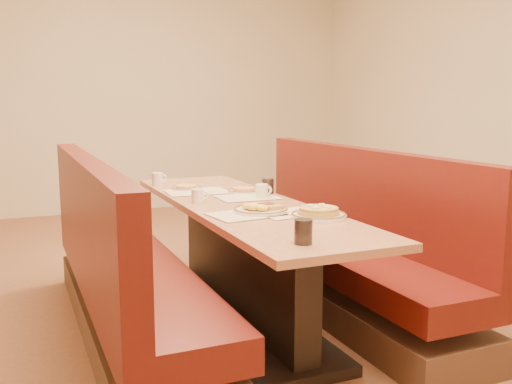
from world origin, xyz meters
name	(u,v)px	position (x,y,z in m)	size (l,w,h in m)	color
ground	(241,320)	(0.00, 0.00, 0.00)	(8.00, 8.00, 0.00)	#9E6647
room_envelope	(240,1)	(0.00, 0.00, 1.93)	(6.04, 8.04, 2.82)	beige
diner_table	(241,262)	(0.00, 0.00, 0.37)	(0.70, 2.50, 0.75)	black
booth_left	(121,279)	(-0.73, 0.00, 0.36)	(0.55, 2.50, 1.05)	#4C3326
booth_right	(343,252)	(0.73, 0.00, 0.36)	(0.55, 2.50, 1.05)	#4C3326
placemat_near_left	(246,214)	(-0.11, -0.37, 0.75)	(0.38, 0.28, 0.00)	beige
placemat_near_right	(290,213)	(0.12, -0.43, 0.75)	(0.34, 0.26, 0.00)	beige
placemat_far_left	(197,192)	(-0.12, 0.49, 0.75)	(0.41, 0.31, 0.00)	beige
placemat_far_right	(248,197)	(0.11, 0.15, 0.75)	(0.38, 0.28, 0.00)	beige
pancake_plate	(319,213)	(0.21, -0.59, 0.77)	(0.30, 0.30, 0.07)	white
eggs_plate	(260,209)	(-0.02, -0.34, 0.77)	(0.31, 0.31, 0.06)	white
extra_plate_mid	(243,190)	(0.16, 0.35, 0.76)	(0.21, 0.21, 0.04)	white
extra_plate_far	(186,188)	(-0.16, 0.62, 0.76)	(0.21, 0.21, 0.04)	white
coffee_mug_a	(262,190)	(0.21, 0.14, 0.79)	(0.11, 0.08, 0.08)	white
coffee_mug_b	(198,195)	(-0.23, 0.12, 0.79)	(0.11, 0.08, 0.08)	white
coffee_mug_c	(262,191)	(0.19, 0.12, 0.79)	(0.11, 0.08, 0.08)	white
coffee_mug_d	(158,178)	(-0.28, 0.96, 0.80)	(0.12, 0.08, 0.09)	white
soda_tumbler_near	(303,232)	(-0.13, -1.05, 0.80)	(0.08, 0.08, 0.11)	black
soda_tumbler_mid	(268,186)	(0.28, 0.22, 0.80)	(0.08, 0.08, 0.11)	black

